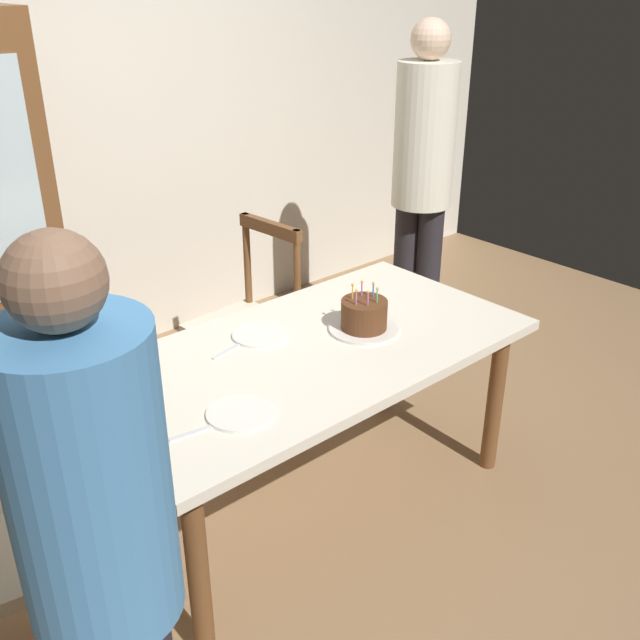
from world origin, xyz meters
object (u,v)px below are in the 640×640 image
at_px(person_celebrant, 102,555).
at_px(person_guest, 422,175).
at_px(dining_table, 310,367).
at_px(chair_spindle_back, 248,325).
at_px(plate_far_side, 260,335).
at_px(plate_near_celebrant, 240,413).
at_px(birthday_cake, 364,317).

relative_size(person_celebrant, person_guest, 0.90).
height_order(dining_table, chair_spindle_back, chair_spindle_back).
xyz_separation_m(plate_far_side, person_celebrant, (-1.08, -0.90, 0.20)).
xyz_separation_m(chair_spindle_back, person_celebrant, (-1.43, -1.47, 0.48)).
height_order(plate_near_celebrant, chair_spindle_back, chair_spindle_back).
height_order(plate_near_celebrant, person_guest, person_guest).
distance_m(birthday_cake, chair_spindle_back, 0.87).
distance_m(plate_far_side, chair_spindle_back, 0.72).
bearing_deg(plate_far_side, birthday_cake, -34.05).
height_order(birthday_cake, person_celebrant, person_celebrant).
bearing_deg(plate_near_celebrant, chair_spindle_back, 53.14).
bearing_deg(person_guest, plate_near_celebrant, -155.19).
relative_size(birthday_cake, plate_near_celebrant, 1.27).
bearing_deg(birthday_cake, plate_far_side, 145.95).
bearing_deg(dining_table, birthday_cake, -6.72).
bearing_deg(dining_table, person_guest, 25.43).
bearing_deg(chair_spindle_back, plate_far_side, -120.92).
relative_size(chair_spindle_back, person_celebrant, 0.58).
xyz_separation_m(dining_table, birthday_cake, (0.26, -0.03, 0.15)).
bearing_deg(person_celebrant, birthday_cake, 25.13).
bearing_deg(person_celebrant, dining_table, 30.85).
bearing_deg(plate_far_side, chair_spindle_back, 59.08).
distance_m(birthday_cake, person_celebrant, 1.58).
distance_m(dining_table, chair_spindle_back, 0.83).
xyz_separation_m(dining_table, plate_near_celebrant, (-0.47, -0.20, 0.09)).
height_order(plate_far_side, chair_spindle_back, chair_spindle_back).
bearing_deg(person_guest, chair_spindle_back, 172.99).
bearing_deg(person_guest, person_celebrant, -151.97).
bearing_deg(plate_far_side, person_guest, 16.99).
xyz_separation_m(plate_near_celebrant, person_celebrant, (-0.70, -0.50, 0.20)).
relative_size(plate_near_celebrant, plate_far_side, 1.00).
height_order(plate_far_side, person_celebrant, person_celebrant).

